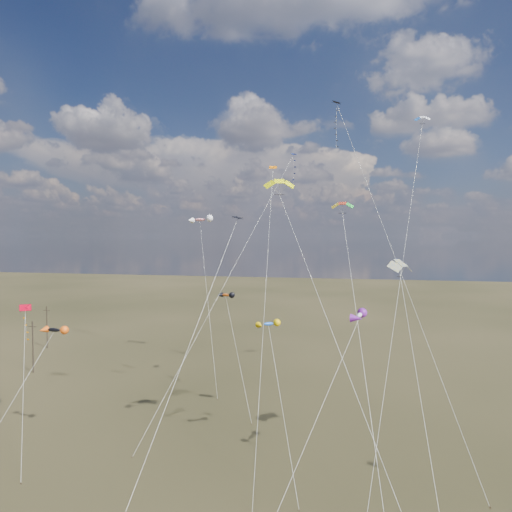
% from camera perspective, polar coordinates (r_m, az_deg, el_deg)
% --- Properties ---
extents(utility_pole_near, '(1.40, 0.20, 8.00)m').
position_cam_1_polar(utility_pole_near, '(79.87, -26.12, -10.13)').
color(utility_pole_near, black).
rests_on(utility_pole_near, ground).
extents(utility_pole_far, '(1.40, 0.20, 8.00)m').
position_cam_1_polar(utility_pole_far, '(95.53, -24.67, -8.05)').
color(utility_pole_far, black).
rests_on(utility_pole_far, ground).
extents(diamond_black_high, '(13.44, 21.11, 37.99)m').
position_cam_1_polar(diamond_black_high, '(57.90, 10.86, 13.89)').
color(diamond_black_high, black).
rests_on(diamond_black_high, ground).
extents(diamond_navy_tall, '(13.01, 23.19, 32.46)m').
position_cam_1_polar(diamond_navy_tall, '(60.84, 3.35, 8.56)').
color(diamond_navy_tall, '#081348').
rests_on(diamond_navy_tall, ground).
extents(diamond_black_mid, '(4.23, 20.10, 22.98)m').
position_cam_1_polar(diamond_black_mid, '(35.71, -6.72, -6.72)').
color(diamond_black_mid, black).
rests_on(diamond_black_mid, ground).
extents(diamond_red_low, '(7.64, 10.18, 13.80)m').
position_cam_1_polar(diamond_red_low, '(54.93, -26.86, -8.21)').
color(diamond_red_low, '#AF0017').
rests_on(diamond_red_low, ground).
extents(diamond_orange_center, '(2.63, 21.05, 29.53)m').
position_cam_1_polar(diamond_orange_center, '(48.02, 1.57, 1.73)').
color(diamond_orange_center, orange).
rests_on(diamond_orange_center, ground).
extents(parafoil_yellow, '(13.07, 15.71, 26.71)m').
position_cam_1_polar(parafoil_yellow, '(40.74, 2.99, 9.20)').
color(parafoil_yellow, '#F1F504').
rests_on(parafoil_yellow, ground).
extents(parafoil_blue_white, '(8.60, 30.94, 37.08)m').
position_cam_1_polar(parafoil_blue_white, '(64.60, 20.05, 15.70)').
color(parafoil_blue_white, blue).
rests_on(parafoil_blue_white, ground).
extents(parafoil_striped, '(3.26, 16.32, 19.52)m').
position_cam_1_polar(parafoil_striped, '(42.42, 17.64, -0.91)').
color(parafoil_striped, yellow).
rests_on(parafoil_striped, ground).
extents(parafoil_tricolor, '(4.82, 18.64, 24.83)m').
position_cam_1_polar(parafoil_tricolor, '(44.49, 10.81, 6.23)').
color(parafoil_tricolor, gold).
rests_on(parafoil_tricolor, ground).
extents(novelty_black_orange, '(4.00, 9.91, 12.19)m').
position_cam_1_polar(novelty_black_orange, '(50.84, -23.99, -8.48)').
color(novelty_black_orange, black).
rests_on(novelty_black_orange, ground).
extents(novelty_orange_black, '(6.29, 7.88, 14.08)m').
position_cam_1_polar(novelty_orange_black, '(58.78, -3.79, -4.95)').
color(novelty_orange_black, '#CD4F10').
rests_on(novelty_orange_black, ground).
extents(novelty_white_purple, '(7.22, 11.36, 15.04)m').
position_cam_1_polar(novelty_white_purple, '(39.15, 12.76, -7.34)').
color(novelty_white_purple, white).
rests_on(novelty_white_purple, ground).
extents(novelty_redwhite_stripe, '(9.79, 16.52, 24.60)m').
position_cam_1_polar(novelty_redwhite_stripe, '(75.33, -7.03, 4.49)').
color(novelty_redwhite_stripe, red).
rests_on(novelty_redwhite_stripe, ground).
extents(novelty_blue_yellow, '(5.08, 9.39, 13.19)m').
position_cam_1_polar(novelty_blue_yellow, '(44.03, 1.60, -8.59)').
color(novelty_blue_yellow, blue).
rests_on(novelty_blue_yellow, ground).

